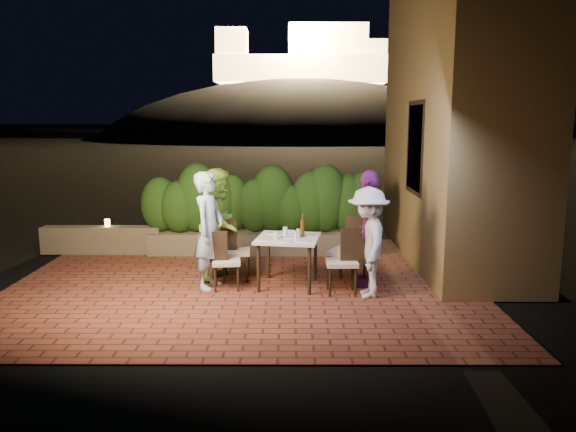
{
  "coord_description": "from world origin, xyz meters",
  "views": [
    {
      "loc": [
        0.71,
        -7.89,
        2.5
      ],
      "look_at": [
        0.68,
        0.32,
        1.05
      ],
      "focal_mm": 35.0,
      "sensor_mm": 36.0,
      "label": 1
    }
  ],
  "objects_px": {
    "bowl": "(290,232)",
    "chair_left_back": "(236,250)",
    "diner_green": "(220,224)",
    "dining_table": "(288,262)",
    "beer_bottle": "(303,226)",
    "diner_purple": "(369,228)",
    "diner_white": "(368,242)",
    "parapet_lamp": "(107,223)",
    "chair_right_back": "(347,250)",
    "diner_blue": "(209,230)",
    "chair_left_front": "(226,260)",
    "chair_right_front": "(342,261)"
  },
  "relations": [
    {
      "from": "chair_right_back",
      "to": "diner_blue",
      "type": "height_order",
      "value": "diner_blue"
    },
    {
      "from": "beer_bottle",
      "to": "diner_blue",
      "type": "bearing_deg",
      "value": -175.79
    },
    {
      "from": "dining_table",
      "to": "chair_left_back",
      "type": "distance_m",
      "value": 0.89
    },
    {
      "from": "diner_blue",
      "to": "dining_table",
      "type": "bearing_deg",
      "value": -71.32
    },
    {
      "from": "chair_left_front",
      "to": "diner_blue",
      "type": "height_order",
      "value": "diner_blue"
    },
    {
      "from": "beer_bottle",
      "to": "diner_white",
      "type": "height_order",
      "value": "diner_white"
    },
    {
      "from": "bowl",
      "to": "chair_left_back",
      "type": "height_order",
      "value": "chair_left_back"
    },
    {
      "from": "bowl",
      "to": "chair_left_back",
      "type": "relative_size",
      "value": 0.18
    },
    {
      "from": "bowl",
      "to": "diner_blue",
      "type": "bearing_deg",
      "value": -164.5
    },
    {
      "from": "dining_table",
      "to": "parapet_lamp",
      "type": "bearing_deg",
      "value": 148.29
    },
    {
      "from": "diner_white",
      "to": "chair_right_back",
      "type": "bearing_deg",
      "value": -156.26
    },
    {
      "from": "bowl",
      "to": "dining_table",
      "type": "bearing_deg",
      "value": -96.72
    },
    {
      "from": "diner_white",
      "to": "parapet_lamp",
      "type": "bearing_deg",
      "value": -118.56
    },
    {
      "from": "chair_left_back",
      "to": "diner_white",
      "type": "distance_m",
      "value": 2.12
    },
    {
      "from": "beer_bottle",
      "to": "bowl",
      "type": "distance_m",
      "value": 0.33
    },
    {
      "from": "beer_bottle",
      "to": "diner_white",
      "type": "relative_size",
      "value": 0.22
    },
    {
      "from": "diner_green",
      "to": "diner_purple",
      "type": "height_order",
      "value": "diner_purple"
    },
    {
      "from": "beer_bottle",
      "to": "diner_white",
      "type": "bearing_deg",
      "value": -28.52
    },
    {
      "from": "dining_table",
      "to": "parapet_lamp",
      "type": "relative_size",
      "value": 6.4
    },
    {
      "from": "beer_bottle",
      "to": "diner_green",
      "type": "height_order",
      "value": "diner_green"
    },
    {
      "from": "diner_green",
      "to": "diner_white",
      "type": "distance_m",
      "value": 2.37
    },
    {
      "from": "chair_left_back",
      "to": "bowl",
      "type": "bearing_deg",
      "value": -8.61
    },
    {
      "from": "diner_purple",
      "to": "diner_white",
      "type": "bearing_deg",
      "value": 7.14
    },
    {
      "from": "chair_left_front",
      "to": "diner_white",
      "type": "relative_size",
      "value": 0.56
    },
    {
      "from": "bowl",
      "to": "chair_right_back",
      "type": "relative_size",
      "value": 0.16
    },
    {
      "from": "beer_bottle",
      "to": "diner_purple",
      "type": "bearing_deg",
      "value": 3.1
    },
    {
      "from": "chair_left_back",
      "to": "diner_green",
      "type": "bearing_deg",
      "value": 154.68
    },
    {
      "from": "chair_right_back",
      "to": "diner_green",
      "type": "xyz_separation_m",
      "value": [
        -1.95,
        0.36,
        0.34
      ]
    },
    {
      "from": "dining_table",
      "to": "diner_white",
      "type": "distance_m",
      "value": 1.28
    },
    {
      "from": "beer_bottle",
      "to": "chair_right_front",
      "type": "relative_size",
      "value": 0.36
    },
    {
      "from": "beer_bottle",
      "to": "diner_purple",
      "type": "distance_m",
      "value": 0.99
    },
    {
      "from": "diner_green",
      "to": "chair_right_back",
      "type": "bearing_deg",
      "value": -86.82
    },
    {
      "from": "parapet_lamp",
      "to": "chair_left_back",
      "type": "bearing_deg",
      "value": -34.08
    },
    {
      "from": "chair_right_front",
      "to": "parapet_lamp",
      "type": "height_order",
      "value": "chair_right_front"
    },
    {
      "from": "chair_right_back",
      "to": "parapet_lamp",
      "type": "xyz_separation_m",
      "value": [
        -4.25,
        1.98,
        0.04
      ]
    },
    {
      "from": "chair_right_back",
      "to": "parapet_lamp",
      "type": "bearing_deg",
      "value": 6.02
    },
    {
      "from": "chair_left_front",
      "to": "chair_right_back",
      "type": "bearing_deg",
      "value": 2.15
    },
    {
      "from": "beer_bottle",
      "to": "bowl",
      "type": "height_order",
      "value": "beer_bottle"
    },
    {
      "from": "chair_right_back",
      "to": "dining_table",
      "type": "bearing_deg",
      "value": 37.01
    },
    {
      "from": "chair_left_back",
      "to": "diner_green",
      "type": "height_order",
      "value": "diner_green"
    },
    {
      "from": "diner_green",
      "to": "parapet_lamp",
      "type": "relative_size",
      "value": 12.35
    },
    {
      "from": "chair_right_front",
      "to": "beer_bottle",
      "type": "bearing_deg",
      "value": -34.55
    },
    {
      "from": "chair_left_back",
      "to": "chair_right_back",
      "type": "distance_m",
      "value": 1.72
    },
    {
      "from": "parapet_lamp",
      "to": "beer_bottle",
      "type": "bearing_deg",
      "value": -29.76
    },
    {
      "from": "diner_green",
      "to": "dining_table",
      "type": "bearing_deg",
      "value": -99.54
    },
    {
      "from": "diner_white",
      "to": "diner_purple",
      "type": "relative_size",
      "value": 0.89
    },
    {
      "from": "dining_table",
      "to": "bowl",
      "type": "relative_size",
      "value": 5.39
    },
    {
      "from": "beer_bottle",
      "to": "chair_left_back",
      "type": "relative_size",
      "value": 0.36
    },
    {
      "from": "chair_right_front",
      "to": "parapet_lamp",
      "type": "xyz_separation_m",
      "value": [
        -4.13,
        2.41,
        0.09
      ]
    },
    {
      "from": "diner_white",
      "to": "diner_purple",
      "type": "height_order",
      "value": "diner_purple"
    }
  ]
}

